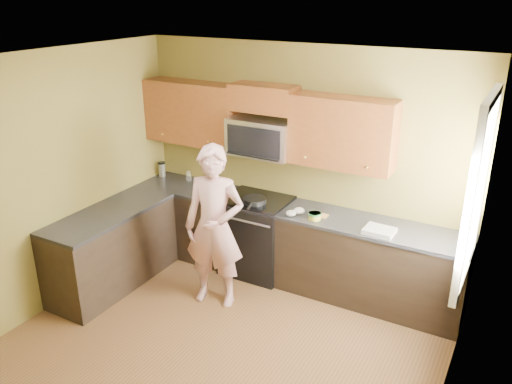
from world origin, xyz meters
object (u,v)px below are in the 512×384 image
Objects in this scene: woman at (214,227)px; travel_mug at (162,176)px; frying_pan at (255,202)px; stove at (257,235)px; butter_tub at (315,219)px; microwave at (262,155)px.

travel_mug is at bearing 133.98° from woman.
travel_mug is (-1.54, 0.25, -0.03)m from frying_pan.
stove is 2.01× the size of frying_pan.
woman is at bearing -95.26° from stove.
butter_tub is 2.32m from travel_mug.
stove is at bearing -5.22° from travel_mug.
microwave reaches higher than butter_tub.
butter_tub is (0.80, -0.15, 0.45)m from stove.
butter_tub is (0.87, 0.64, 0.03)m from woman.
woman is 8.97× the size of travel_mug.
microwave is at bearing 85.04° from frying_pan.
woman reaches higher than travel_mug.
stove is 0.93m from butter_tub.
butter_tub is (0.76, -0.03, -0.03)m from frying_pan.
woman reaches higher than microwave.
microwave is (0.00, 0.12, 0.97)m from stove.
butter_tub is at bearing -19.04° from microwave.
microwave reaches higher than travel_mug.
frying_pan is (0.11, 0.67, 0.06)m from woman.
microwave is 0.56m from frying_pan.
frying_pan is (0.04, -0.12, 0.47)m from stove.
frying_pan is at bearing -71.68° from stove.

